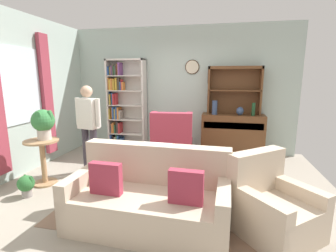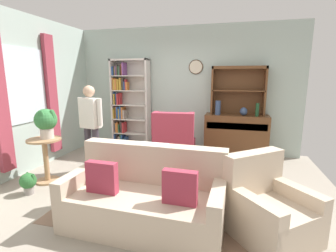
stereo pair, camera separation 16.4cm
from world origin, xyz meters
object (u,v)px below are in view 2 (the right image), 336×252
at_px(vase_tall, 218,108).
at_px(book_stack, 178,162).
at_px(sideboard, 236,134).
at_px(plant_stand, 46,156).
at_px(bookshelf, 127,105).
at_px(coffee_table, 172,169).
at_px(armchair_floral, 268,211).
at_px(potted_plant_large, 46,121).
at_px(bottle_wine, 257,110).
at_px(couch_floral, 146,199).
at_px(wingback_chair, 174,144).
at_px(sideboard_hutch, 238,84).
at_px(person_reading, 91,123).
at_px(vase_round, 244,111).
at_px(potted_plant_small, 28,182).

distance_m(vase_tall, book_stack, 1.94).
height_order(sideboard, plant_stand, sideboard).
xyz_separation_m(bookshelf, coffee_table, (1.57, -2.00, -0.69)).
bearing_deg(sideboard, armchair_floral, -82.94).
bearing_deg(potted_plant_large, bottle_wine, 30.50).
distance_m(couch_floral, armchair_floral, 1.36).
distance_m(bookshelf, potted_plant_large, 2.19).
bearing_deg(bottle_wine, couch_floral, -117.17).
relative_size(couch_floral, coffee_table, 2.28).
distance_m(vase_tall, wingback_chair, 1.21).
height_order(sideboard_hutch, wingback_chair, sideboard_hutch).
bearing_deg(armchair_floral, sideboard_hutch, 96.79).
xyz_separation_m(couch_floral, coffee_table, (0.08, 0.92, 0.04)).
xyz_separation_m(sideboard_hutch, vase_tall, (-0.39, -0.19, -0.49)).
bearing_deg(potted_plant_large, coffee_table, 4.08).
xyz_separation_m(bottle_wine, armchair_floral, (-0.06, -2.61, -0.76)).
bearing_deg(potted_plant_large, wingback_chair, 37.46).
height_order(armchair_floral, person_reading, person_reading).
relative_size(vase_tall, vase_round, 1.73).
height_order(bottle_wine, person_reading, person_reading).
bearing_deg(vase_tall, sideboard, 11.63).
distance_m(vase_round, armchair_floral, 2.74).
height_order(sideboard_hutch, vase_tall, sideboard_hutch).
relative_size(bookshelf, coffee_table, 2.62).
bearing_deg(wingback_chair, armchair_floral, -52.93).
distance_m(armchair_floral, plant_stand, 3.39).
bearing_deg(wingback_chair, potted_plant_small, -133.67).
height_order(sideboard, bottle_wine, bottle_wine).
xyz_separation_m(vase_round, couch_floral, (-1.15, -2.77, -0.69)).
bearing_deg(coffee_table, wingback_chair, 101.33).
relative_size(bookshelf, bottle_wine, 7.87).
height_order(couch_floral, book_stack, couch_floral).
relative_size(plant_stand, potted_plant_small, 2.28).
relative_size(vase_round, potted_plant_large, 0.35).
relative_size(wingback_chair, potted_plant_small, 3.28).
height_order(couch_floral, person_reading, person_reading).
bearing_deg(potted_plant_small, book_stack, 18.23).
bearing_deg(armchair_floral, wingback_chair, 127.07).
bearing_deg(potted_plant_small, sideboard_hutch, 42.06).
height_order(sideboard, coffee_table, sideboard).
bearing_deg(book_stack, plant_stand, -173.41).
bearing_deg(coffee_table, couch_floral, -95.30).
bearing_deg(book_stack, sideboard, 65.57).
xyz_separation_m(plant_stand, potted_plant_large, (0.04, 0.04, 0.56)).
height_order(bookshelf, wingback_chair, bookshelf).
height_order(bottle_wine, coffee_table, bottle_wine).
distance_m(sideboard_hutch, person_reading, 3.06).
xyz_separation_m(couch_floral, armchair_floral, (1.35, 0.13, -0.02)).
height_order(sideboard, armchair_floral, sideboard).
height_order(potted_plant_large, coffee_table, potted_plant_large).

